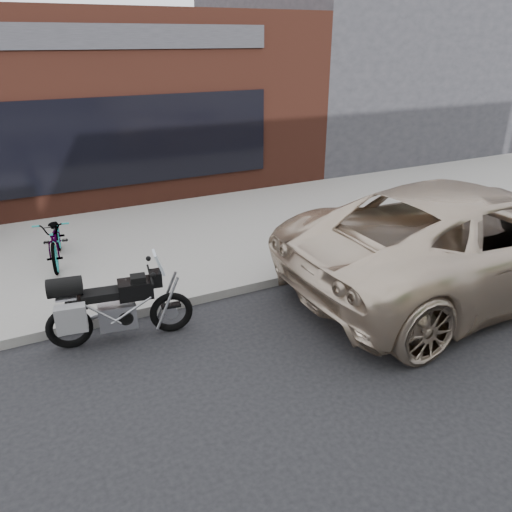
{
  "coord_description": "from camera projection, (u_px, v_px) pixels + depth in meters",
  "views": [
    {
      "loc": [
        -3.02,
        -2.59,
        3.88
      ],
      "look_at": [
        0.08,
        3.57,
        0.85
      ],
      "focal_mm": 35.0,
      "sensor_mm": 36.0,
      "label": 1
    }
  ],
  "objects": [
    {
      "name": "bicycle_front",
      "position": [
        56.0,
        239.0,
        8.88
      ],
      "size": [
        0.82,
        1.74,
        0.88
      ],
      "primitive_type": "imported",
      "rotation": [
        0.0,
        0.0,
        -0.15
      ],
      "color": "gray",
      "rests_on": "near_sidewalk"
    },
    {
      "name": "neighbour_building",
      "position": [
        364.0,
        62.0,
        19.28
      ],
      "size": [
        10.0,
        10.0,
        6.0
      ],
      "primitive_type": "cube",
      "color": "#2D2D33",
      "rests_on": "ground"
    },
    {
      "name": "near_sidewalk",
      "position": [
        180.0,
        232.0,
        10.62
      ],
      "size": [
        44.0,
        6.0,
        0.15
      ],
      "primitive_type": "cube",
      "color": "gray",
      "rests_on": "ground"
    },
    {
      "name": "storefront",
      "position": [
        33.0,
        98.0,
        14.63
      ],
      "size": [
        14.0,
        10.07,
        4.5
      ],
      "color": "#52251A",
      "rests_on": "ground"
    },
    {
      "name": "minivan",
      "position": [
        469.0,
        238.0,
        8.14
      ],
      "size": [
        6.35,
        2.94,
        1.76
      ],
      "primitive_type": "imported",
      "rotation": [
        0.0,
        0.0,
        1.57
      ],
      "color": "beige",
      "rests_on": "ground"
    },
    {
      "name": "ground",
      "position": [
        411.0,
        466.0,
        4.92
      ],
      "size": [
        120.0,
        120.0,
        0.0
      ],
      "primitive_type": "plane",
      "color": "black",
      "rests_on": "ground"
    },
    {
      "name": "motorcycle",
      "position": [
        110.0,
        307.0,
        6.73
      ],
      "size": [
        1.97,
        0.67,
        1.25
      ],
      "rotation": [
        0.0,
        0.0,
        -0.16
      ],
      "color": "black",
      "rests_on": "ground"
    }
  ]
}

